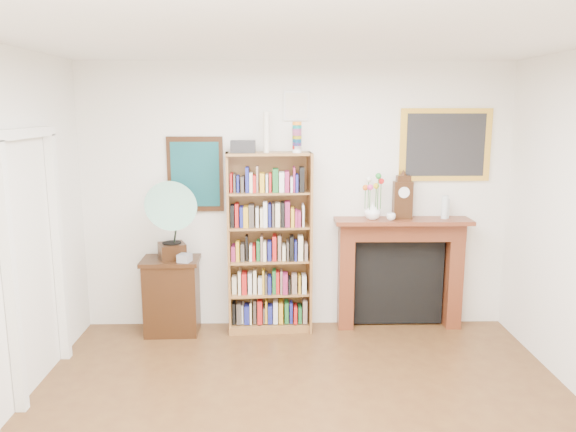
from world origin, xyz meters
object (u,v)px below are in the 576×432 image
object	(u,v)px
fireplace	(400,263)
cd_stack	(185,258)
mantel_clock	(403,198)
bookshelf	(269,233)
flower_vase	(373,211)
bottle_left	(445,207)
side_cabinet	(172,296)
teacup	(391,217)
gramophone	(168,216)
bottle_right	(447,209)

from	to	relation	value
fireplace	cd_stack	size ratio (longest dim) A/B	11.82
mantel_clock	bookshelf	bearing A→B (deg)	-179.87
flower_vase	bottle_left	xyz separation A→B (m)	(0.76, 0.03, 0.03)
side_cabinet	fireplace	xyz separation A→B (m)	(2.41, 0.13, 0.31)
cd_stack	teacup	size ratio (longest dim) A/B	1.30
side_cabinet	gramophone	distance (m)	0.88
mantel_clock	cd_stack	bearing A→B (deg)	-175.99
bookshelf	flower_vase	size ratio (longest dim) A/B	12.44
mantel_clock	side_cabinet	bearing A→B (deg)	-179.21
bottle_right	teacup	bearing A→B (deg)	-169.97
bottle_right	flower_vase	bearing A→B (deg)	-175.96
bottle_left	bottle_right	xyz separation A→B (m)	(0.03, 0.02, -0.02)
flower_vase	bottle_left	distance (m)	0.76
flower_vase	side_cabinet	bearing A→B (deg)	-178.40
cd_stack	teacup	distance (m)	2.14
side_cabinet	mantel_clock	world-z (taller)	mantel_clock
flower_vase	bottle_right	world-z (taller)	bottle_right
bookshelf	bottle_right	size ratio (longest dim) A/B	10.86
bookshelf	cd_stack	distance (m)	0.90
mantel_clock	bottle_right	world-z (taller)	mantel_clock
gramophone	cd_stack	size ratio (longest dim) A/B	6.93
bookshelf	side_cabinet	distance (m)	1.21
bookshelf	gramophone	size ratio (longest dim) A/B	2.61
mantel_clock	bottle_right	xyz separation A→B (m)	(0.47, 0.02, -0.12)
bookshelf	flower_vase	world-z (taller)	bookshelf
mantel_clock	bottle_right	distance (m)	0.48
gramophone	teacup	world-z (taller)	gramophone
side_cabinet	teacup	world-z (taller)	teacup
mantel_clock	bottle_left	xyz separation A→B (m)	(0.44, -0.01, -0.10)
side_cabinet	fireplace	bearing A→B (deg)	1.77
fireplace	cd_stack	distance (m)	2.26
cd_stack	bookshelf	bearing A→B (deg)	11.75
bottle_left	bottle_right	distance (m)	0.04
side_cabinet	bottle_left	xyz separation A→B (m)	(2.85, 0.09, 0.91)
cd_stack	mantel_clock	distance (m)	2.32
side_cabinet	bottle_right	bearing A→B (deg)	0.96
gramophone	mantel_clock	world-z (taller)	mantel_clock
bookshelf	mantel_clock	distance (m)	1.43
side_cabinet	bottle_right	world-z (taller)	bottle_right
side_cabinet	bottle_right	xyz separation A→B (m)	(2.87, 0.11, 0.89)
gramophone	cd_stack	distance (m)	0.46
mantel_clock	gramophone	bearing A→B (deg)	-176.64
mantel_clock	bottle_left	world-z (taller)	mantel_clock
bookshelf	cd_stack	size ratio (longest dim) A/B	18.10
teacup	cd_stack	bearing A→B (deg)	-176.55
gramophone	flower_vase	bearing A→B (deg)	-16.89
side_cabinet	cd_stack	xyz separation A→B (m)	(0.17, -0.12, 0.44)
flower_vase	bottle_left	world-z (taller)	bottle_left
bottle_left	mantel_clock	bearing A→B (deg)	179.34
teacup	side_cabinet	bearing A→B (deg)	-179.82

